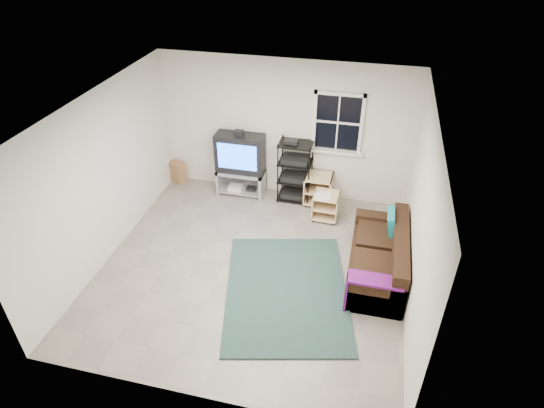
% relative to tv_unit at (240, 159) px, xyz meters
% --- Properties ---
extents(room, '(4.60, 4.62, 4.60)m').
position_rel_tv_unit_xyz_m(room, '(1.73, 0.22, 0.75)').
color(room, gray).
rests_on(room, ground).
extents(tv_unit, '(0.90, 0.45, 1.32)m').
position_rel_tv_unit_xyz_m(tv_unit, '(0.00, 0.00, 0.00)').
color(tv_unit, '#9D9DA4').
rests_on(tv_unit, ground).
extents(av_rack, '(0.61, 0.44, 1.22)m').
position_rel_tv_unit_xyz_m(av_rack, '(1.05, 0.01, -0.20)').
color(av_rack, black).
rests_on(av_rack, ground).
extents(side_table_left, '(0.50, 0.50, 0.58)m').
position_rel_tv_unit_xyz_m(side_table_left, '(1.50, 0.02, -0.41)').
color(side_table_left, '#DCB287').
rests_on(side_table_left, ground).
extents(side_table_right, '(0.46, 0.48, 0.51)m').
position_rel_tv_unit_xyz_m(side_table_right, '(1.70, -0.46, -0.44)').
color(side_table_right, '#DCB287').
rests_on(side_table_right, ground).
extents(sofa, '(0.80, 1.81, 0.83)m').
position_rel_tv_unit_xyz_m(sofa, '(2.69, -1.76, -0.43)').
color(sofa, black).
rests_on(sofa, ground).
extents(shag_rug, '(2.25, 2.73, 0.03)m').
position_rel_tv_unit_xyz_m(shag_rug, '(1.41, -2.45, -0.71)').
color(shag_rug, black).
rests_on(shag_rug, ground).
extents(paper_bag, '(0.35, 0.30, 0.43)m').
position_rel_tv_unit_xyz_m(paper_bag, '(-1.37, 0.10, -0.51)').
color(paper_bag, olive).
rests_on(paper_bag, ground).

